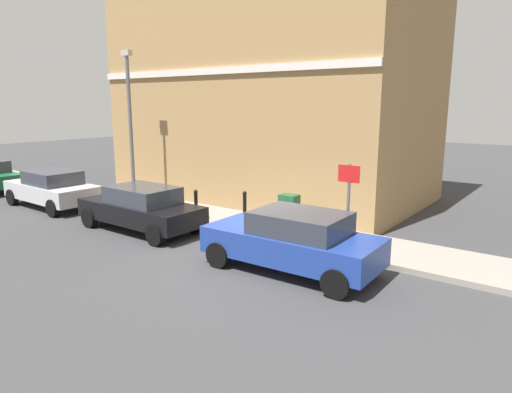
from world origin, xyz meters
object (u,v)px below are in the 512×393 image
car_silver (52,188)px  bollard_far_kerb (196,204)px  car_blue (293,240)px  bollard_near_cabinet (245,206)px  car_black (141,208)px  lamppost (130,121)px  utility_cabinet (289,215)px  street_sign (348,194)px

car_silver → bollard_far_kerb: 6.46m
car_blue → bollard_near_cabinet: size_ratio=4.13×
car_black → lamppost: (2.07, 2.95, 2.56)m
lamppost → car_blue: bearing=-104.4°
utility_cabinet → lamppost: size_ratio=0.20×
car_black → bollard_far_kerb: size_ratio=4.16×
car_blue → bollard_near_cabinet: bearing=-37.5°
street_sign → bollard_far_kerb: bearing=91.0°
bollard_near_cabinet → car_blue: bearing=-126.0°
utility_cabinet → bollard_near_cabinet: (0.10, 1.76, 0.02)m
bollard_near_cabinet → utility_cabinet: bearing=-93.2°
utility_cabinet → bollard_far_kerb: (-0.67, 3.19, 0.02)m
car_blue → street_sign: 2.06m
bollard_far_kerb → lamppost: 4.68m
bollard_far_kerb → utility_cabinet: bearing=-78.1°
bollard_near_cabinet → lamppost: bearing=92.5°
car_silver → lamppost: bearing=-139.7°
bollard_far_kerb → lamppost: size_ratio=0.18×
car_black → bollard_near_cabinet: bearing=-134.9°
utility_cabinet → bollard_near_cabinet: bearing=86.8°
car_silver → utility_cabinet: (2.11, -9.49, -0.06)m
car_silver → bollard_far_kerb: bearing=-165.8°
utility_cabinet → street_sign: 2.45m
lamppost → bollard_near_cabinet: bearing=-87.5°
street_sign → lamppost: bearing=87.2°
car_blue → street_sign: street_sign is taller
bollard_near_cabinet → bollard_far_kerb: same height
lamppost → car_silver: bearing=129.0°
car_silver → lamppost: 4.05m
car_silver → bollard_near_cabinet: 8.04m
car_black → bollard_far_kerb: 1.78m
car_silver → utility_cabinet: car_silver is taller
car_blue → street_sign: (1.78, -0.54, 0.89)m
car_blue → utility_cabinet: bearing=-56.9°
bollard_far_kerb → lamppost: bearing=82.0°
utility_cabinet → bollard_far_kerb: size_ratio=1.11×
car_silver → lamppost: lamppost is taller
car_black → street_sign: street_sign is taller
car_blue → lamppost: bearing=-15.9°
car_blue → car_silver: car_blue is taller
street_sign → bollard_near_cabinet: bearing=80.1°
car_blue → car_silver: size_ratio=1.01×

